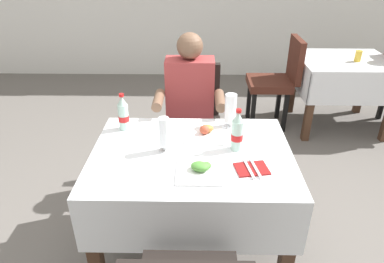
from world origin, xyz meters
TOP-DOWN VIEW (x-y plane):
  - ground_plane at (0.00, 0.00)m, footprint 11.00×11.00m
  - main_dining_table at (0.12, -0.08)m, footprint 1.15×0.86m
  - chair_far_diner_seat at (0.12, 0.75)m, footprint 0.44×0.50m
  - seated_diner_far at (0.09, 0.64)m, footprint 0.50×0.46m
  - plate_near_camera at (0.16, -0.27)m, footprint 0.24×0.24m
  - plate_far_diner at (0.19, 0.12)m, footprint 0.23×0.23m
  - beer_glass_left at (0.36, 0.25)m, footprint 0.07×0.07m
  - beer_glass_middle at (-0.04, -0.06)m, footprint 0.07×0.07m
  - cola_bottle_primary at (-0.32, 0.20)m, footprint 0.07×0.07m
  - cola_bottle_secondary at (0.37, -0.04)m, footprint 0.07×0.07m
  - napkin_cutlery_set at (0.44, -0.24)m, footprint 0.19×0.20m
  - background_dining_table at (1.67, 1.76)m, footprint 0.93×0.81m
  - background_chair_left at (1.00, 1.76)m, footprint 0.50×0.44m
  - background_table_tumbler at (1.75, 1.68)m, footprint 0.06×0.06m

SIDE VIEW (x-z plane):
  - ground_plane at x=0.00m, z-range 0.00..0.00m
  - chair_far_diner_seat at x=0.12m, z-range 0.07..1.04m
  - background_chair_left at x=1.00m, z-range 0.07..1.04m
  - background_dining_table at x=1.67m, z-range 0.19..0.95m
  - main_dining_table at x=0.12m, z-range 0.21..0.96m
  - seated_diner_far at x=0.09m, z-range 0.08..1.34m
  - napkin_cutlery_set at x=0.44m, z-range 0.76..0.77m
  - plate_near_camera at x=0.16m, z-range 0.75..0.80m
  - plate_far_diner at x=0.19m, z-range 0.74..0.81m
  - background_table_tumbler at x=1.75m, z-range 0.76..0.87m
  - beer_glass_middle at x=-0.04m, z-range 0.76..0.97m
  - cola_bottle_primary at x=-0.32m, z-range 0.74..0.98m
  - cola_bottle_secondary at x=0.37m, z-range 0.74..0.99m
  - beer_glass_left at x=0.36m, z-range 0.76..0.98m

